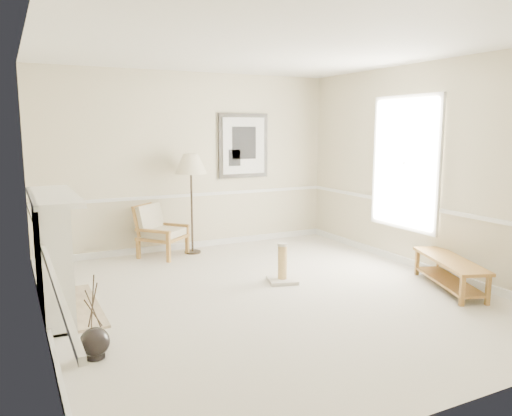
# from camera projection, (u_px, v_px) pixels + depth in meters

# --- Properties ---
(ground) EXTENTS (5.50, 5.50, 0.00)m
(ground) POSITION_uv_depth(u_px,v_px,m) (269.00, 296.00, 6.03)
(ground) COLOR silver
(ground) RESTS_ON ground
(room) EXTENTS (5.04, 5.54, 2.92)m
(room) POSITION_uv_depth(u_px,v_px,m) (277.00, 140.00, 5.86)
(room) COLOR beige
(room) RESTS_ON ground
(fireplace) EXTENTS (0.64, 1.64, 1.31)m
(fireplace) POSITION_uv_depth(u_px,v_px,m) (53.00, 255.00, 5.41)
(fireplace) COLOR white
(fireplace) RESTS_ON ground
(floor_vase) EXTENTS (0.26, 0.26, 0.76)m
(floor_vase) POSITION_uv_depth(u_px,v_px,m) (95.00, 343.00, 4.37)
(floor_vase) COLOR black
(floor_vase) RESTS_ON ground
(armchair) EXTENTS (0.90, 0.91, 0.83)m
(armchair) POSITION_uv_depth(u_px,v_px,m) (158.00, 228.00, 7.84)
(armchair) COLOR #A57C35
(armchair) RESTS_ON ground
(floor_lamp) EXTENTS (0.59, 0.59, 1.61)m
(floor_lamp) POSITION_uv_depth(u_px,v_px,m) (191.00, 166.00, 7.87)
(floor_lamp) COLOR black
(floor_lamp) RESTS_ON ground
(bench) EXTENTS (0.86, 1.40, 0.38)m
(bench) POSITION_uv_depth(u_px,v_px,m) (450.00, 269.00, 6.25)
(bench) COLOR #A57C35
(bench) RESTS_ON ground
(scratching_post) EXTENTS (0.46, 0.46, 0.52)m
(scratching_post) POSITION_uv_depth(u_px,v_px,m) (282.00, 270.00, 6.54)
(scratching_post) COLOR beige
(scratching_post) RESTS_ON ground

